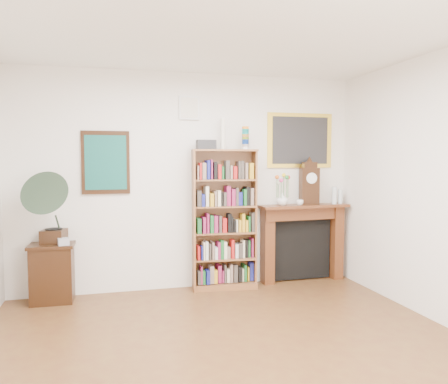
# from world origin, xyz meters

# --- Properties ---
(room) EXTENTS (4.51, 5.01, 2.81)m
(room) POSITION_xyz_m (0.00, 0.00, 1.40)
(room) COLOR #552D19
(room) RESTS_ON ground
(teal_poster) EXTENTS (0.58, 0.04, 0.78)m
(teal_poster) POSITION_xyz_m (-1.05, 2.48, 1.65)
(teal_poster) COLOR black
(teal_poster) RESTS_ON back_wall
(small_picture) EXTENTS (0.26, 0.04, 0.30)m
(small_picture) POSITION_xyz_m (0.00, 2.48, 2.35)
(small_picture) COLOR white
(small_picture) RESTS_ON back_wall
(gilt_painting) EXTENTS (0.95, 0.04, 0.75)m
(gilt_painting) POSITION_xyz_m (1.55, 2.48, 1.95)
(gilt_painting) COLOR yellow
(gilt_painting) RESTS_ON back_wall
(bookshelf) EXTENTS (0.86, 0.38, 2.09)m
(bookshelf) POSITION_xyz_m (0.43, 2.33, 1.02)
(bookshelf) COLOR brown
(bookshelf) RESTS_ON floor
(side_cabinet) EXTENTS (0.52, 0.39, 0.70)m
(side_cabinet) POSITION_xyz_m (-1.68, 2.29, 0.35)
(side_cabinet) COLOR black
(side_cabinet) RESTS_ON floor
(fireplace) EXTENTS (1.28, 0.36, 1.07)m
(fireplace) POSITION_xyz_m (1.57, 2.41, 0.62)
(fireplace) COLOR #4D2512
(fireplace) RESTS_ON floor
(gramophone) EXTENTS (0.64, 0.74, 0.86)m
(gramophone) POSITION_xyz_m (-1.66, 2.22, 1.18)
(gramophone) COLOR black
(gramophone) RESTS_ON side_cabinet
(cd_stack) EXTENTS (0.14, 0.14, 0.08)m
(cd_stack) POSITION_xyz_m (-1.54, 2.19, 0.74)
(cd_stack) COLOR silver
(cd_stack) RESTS_ON side_cabinet
(mantel_clock) EXTENTS (0.26, 0.16, 0.58)m
(mantel_clock) POSITION_xyz_m (1.64, 2.36, 1.35)
(mantel_clock) COLOR black
(mantel_clock) RESTS_ON fireplace
(flower_vase) EXTENTS (0.20, 0.20, 0.16)m
(flower_vase) POSITION_xyz_m (1.24, 2.34, 1.15)
(flower_vase) COLOR white
(flower_vase) RESTS_ON fireplace
(teacup) EXTENTS (0.11, 0.11, 0.08)m
(teacup) POSITION_xyz_m (1.48, 2.30, 1.11)
(teacup) COLOR silver
(teacup) RESTS_ON fireplace
(bottle_left) EXTENTS (0.07, 0.07, 0.24)m
(bottle_left) POSITION_xyz_m (2.02, 2.35, 1.19)
(bottle_left) COLOR silver
(bottle_left) RESTS_ON fireplace
(bottle_right) EXTENTS (0.06, 0.06, 0.20)m
(bottle_right) POSITION_xyz_m (2.12, 2.37, 1.17)
(bottle_right) COLOR silver
(bottle_right) RESTS_ON fireplace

